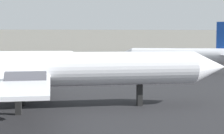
% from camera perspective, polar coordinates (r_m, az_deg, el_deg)
% --- Properties ---
extents(airplane_at_gate, '(37.41, 27.09, 10.65)m').
position_cam_1_polar(airplane_at_gate, '(31.14, -13.52, -0.48)').
color(airplane_at_gate, white).
rests_on(airplane_at_gate, ground_plane).
extents(airplane_far_left, '(25.23, 19.34, 10.18)m').
position_cam_1_polar(airplane_far_left, '(68.18, 11.45, 1.90)').
color(airplane_far_left, white).
rests_on(airplane_far_left, ground_plane).
extents(airplane_far_right, '(28.04, 20.27, 9.12)m').
position_cam_1_polar(airplane_far_right, '(82.31, -14.83, 1.70)').
color(airplane_far_right, white).
rests_on(airplane_far_right, ground_plane).
extents(terminal_building, '(95.55, 21.37, 10.85)m').
position_cam_1_polar(terminal_building, '(133.18, 0.08, 3.89)').
color(terminal_building, beige).
rests_on(terminal_building, ground_plane).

